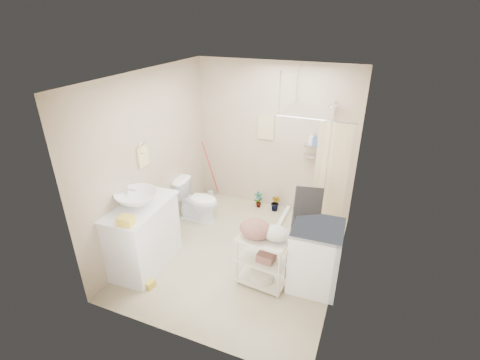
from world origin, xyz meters
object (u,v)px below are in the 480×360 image
Objects in this scene: toilet at (197,200)px; washing_machine at (315,256)px; laundry_rack at (262,257)px; vanity at (143,235)px.

toilet is 2.34m from washing_machine.
washing_machine is (2.18, -0.84, 0.08)m from toilet.
washing_machine is at bearing 26.93° from laundry_rack.
toilet is (0.12, 1.34, -0.11)m from vanity.
toilet is at bearing 82.25° from vanity.
laundry_rack is (-0.63, -0.25, -0.02)m from washing_machine.
washing_machine reaches higher than toilet.
washing_machine is 1.04× the size of laundry_rack.
washing_machine is 0.68m from laundry_rack.
washing_machine is at bearing 9.58° from vanity.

